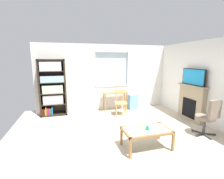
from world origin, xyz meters
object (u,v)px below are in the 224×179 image
at_px(office_chair, 209,116).
at_px(wooden_chair, 121,102).
at_px(tv, 193,77).
at_px(coffee_table, 147,132).
at_px(sippy_cup, 148,128).
at_px(fireplace, 191,103).
at_px(desk_under_window, 115,95).
at_px(bookshelf, 52,86).
at_px(plastic_drawer_unit, 132,102).

bearing_deg(office_chair, wooden_chair, 126.88).
height_order(tv, coffee_table, tv).
height_order(office_chair, sippy_cup, office_chair).
distance_m(fireplace, tv, 0.84).
bearing_deg(coffee_table, tv, 27.77).
xyz_separation_m(desk_under_window, wooden_chair, (0.06, -0.51, -0.14)).
relative_size(coffee_table, sippy_cup, 11.64).
height_order(coffee_table, sippy_cup, sippy_cup).
height_order(office_chair, coffee_table, office_chair).
distance_m(wooden_chair, tv, 2.53).
bearing_deg(desk_under_window, tv, -37.23).
distance_m(desk_under_window, office_chair, 3.19).
bearing_deg(tv, bookshelf, 158.66).
relative_size(fireplace, office_chair, 1.17).
xyz_separation_m(fireplace, office_chair, (-0.44, -1.09, -0.03)).
xyz_separation_m(bookshelf, coffee_table, (2.18, -2.88, -0.69)).
distance_m(desk_under_window, fireplace, 2.68).
xyz_separation_m(desk_under_window, coffee_table, (-0.09, -2.78, -0.23)).
bearing_deg(wooden_chair, bookshelf, 165.09).
distance_m(wooden_chair, office_chair, 2.73).
bearing_deg(wooden_chair, fireplace, -27.78).
distance_m(bookshelf, wooden_chair, 2.48).
bearing_deg(coffee_table, bookshelf, 127.07).
relative_size(office_chair, coffee_table, 0.95).
height_order(fireplace, office_chair, fireplace).
distance_m(coffee_table, sippy_cup, 0.11).
height_order(desk_under_window, wooden_chair, wooden_chair).
bearing_deg(office_chair, tv, 68.76).
height_order(bookshelf, fireplace, bookshelf).
xyz_separation_m(bookshelf, wooden_chair, (2.33, -0.62, -0.60)).
xyz_separation_m(fireplace, sippy_cup, (-2.22, -1.19, -0.10)).
bearing_deg(desk_under_window, fireplace, -36.99).
relative_size(plastic_drawer_unit, tv, 0.64).
xyz_separation_m(tv, office_chair, (-0.42, -1.09, -0.88)).
height_order(plastic_drawer_unit, sippy_cup, plastic_drawer_unit).
distance_m(wooden_chair, fireplace, 2.35).
height_order(fireplace, sippy_cup, fireplace).
relative_size(desk_under_window, office_chair, 0.96).
bearing_deg(coffee_table, sippy_cup, -75.45).
bearing_deg(sippy_cup, fireplace, 28.22).
height_order(bookshelf, office_chair, bookshelf).
relative_size(bookshelf, coffee_table, 1.90).
relative_size(fireplace, sippy_cup, 13.03).
bearing_deg(desk_under_window, office_chair, -57.84).
xyz_separation_m(office_chair, coffee_table, (-1.79, -0.08, -0.17)).
bearing_deg(fireplace, desk_under_window, 143.01).
relative_size(desk_under_window, plastic_drawer_unit, 1.62).
distance_m(tv, sippy_cup, 2.68).
bearing_deg(wooden_chair, sippy_cup, -93.65).
height_order(wooden_chair, tv, tv).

